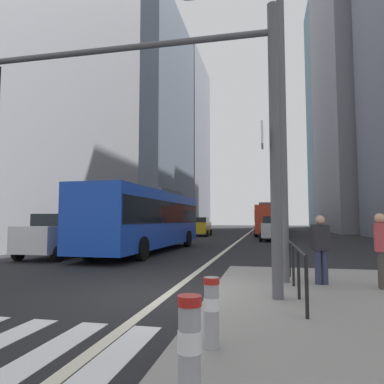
{
  "coord_description": "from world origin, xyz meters",
  "views": [
    {
      "loc": [
        2.2,
        -7.77,
        1.68
      ],
      "look_at": [
        -4.31,
        22.88,
        4.18
      ],
      "focal_mm": 32.64,
      "sensor_mm": 36.0,
      "label": 1
    }
  ],
  "objects_px": {
    "sedan_white_oncoming": "(59,235)",
    "car_oncoming_mid": "(200,226)",
    "bollard_left": "(212,308)",
    "pedestrian_waiting": "(381,247)",
    "city_bus_blue_oncoming": "(148,217)",
    "street_lamp_post": "(281,80)",
    "pedestrian_far": "(321,246)",
    "traffic_signal_gantry": "(161,106)",
    "city_bus_red_receding": "(268,218)",
    "car_receding_near": "(277,224)",
    "city_bus_red_distant": "(276,219)",
    "bollard_front": "(190,349)",
    "car_receding_far": "(272,228)"
  },
  "relations": [
    {
      "from": "sedan_white_oncoming",
      "to": "car_oncoming_mid",
      "type": "xyz_separation_m",
      "value": [
        2.41,
        21.73,
        0.0
      ]
    },
    {
      "from": "bollard_left",
      "to": "pedestrian_waiting",
      "type": "relative_size",
      "value": 0.5
    },
    {
      "from": "city_bus_blue_oncoming",
      "to": "street_lamp_post",
      "type": "xyz_separation_m",
      "value": [
        6.58,
        -8.66,
        3.45
      ]
    },
    {
      "from": "pedestrian_far",
      "to": "traffic_signal_gantry",
      "type": "bearing_deg",
      "value": -152.65
    },
    {
      "from": "sedan_white_oncoming",
      "to": "city_bus_blue_oncoming",
      "type": "bearing_deg",
      "value": 48.57
    },
    {
      "from": "car_oncoming_mid",
      "to": "sedan_white_oncoming",
      "type": "bearing_deg",
      "value": -96.32
    },
    {
      "from": "pedestrian_waiting",
      "to": "city_bus_red_receding",
      "type": "bearing_deg",
      "value": 94.39
    },
    {
      "from": "car_oncoming_mid",
      "to": "city_bus_red_receding",
      "type": "bearing_deg",
      "value": 21.09
    },
    {
      "from": "pedestrian_waiting",
      "to": "pedestrian_far",
      "type": "xyz_separation_m",
      "value": [
        -1.25,
        0.25,
        -0.03
      ]
    },
    {
      "from": "car_receding_near",
      "to": "street_lamp_post",
      "type": "relative_size",
      "value": 0.57
    },
    {
      "from": "city_bus_blue_oncoming",
      "to": "pedestrian_waiting",
      "type": "xyz_separation_m",
      "value": [
        8.65,
        -9.04,
        -0.76
      ]
    },
    {
      "from": "city_bus_red_distant",
      "to": "bollard_front",
      "type": "distance_m",
      "value": 52.14
    },
    {
      "from": "car_receding_near",
      "to": "car_receding_far",
      "type": "distance_m",
      "value": 36.86
    },
    {
      "from": "traffic_signal_gantry",
      "to": "bollard_left",
      "type": "distance_m",
      "value": 4.79
    },
    {
      "from": "city_bus_blue_oncoming",
      "to": "street_lamp_post",
      "type": "relative_size",
      "value": 1.52
    },
    {
      "from": "bollard_left",
      "to": "sedan_white_oncoming",
      "type": "bearing_deg",
      "value": 130.35
    },
    {
      "from": "car_oncoming_mid",
      "to": "bollard_front",
      "type": "height_order",
      "value": "car_oncoming_mid"
    },
    {
      "from": "sedan_white_oncoming",
      "to": "pedestrian_far",
      "type": "height_order",
      "value": "sedan_white_oncoming"
    },
    {
      "from": "car_oncoming_mid",
      "to": "bollard_front",
      "type": "relative_size",
      "value": 4.83
    },
    {
      "from": "city_bus_red_receding",
      "to": "city_bus_red_distant",
      "type": "height_order",
      "value": "same"
    },
    {
      "from": "street_lamp_post",
      "to": "pedestrian_waiting",
      "type": "relative_size",
      "value": 4.76
    },
    {
      "from": "city_bus_blue_oncoming",
      "to": "pedestrian_far",
      "type": "xyz_separation_m",
      "value": [
        7.4,
        -8.78,
        -0.78
      ]
    },
    {
      "from": "traffic_signal_gantry",
      "to": "pedestrian_waiting",
      "type": "xyz_separation_m",
      "value": [
        4.72,
        1.54,
        -3.08
      ]
    },
    {
      "from": "city_bus_red_receding",
      "to": "city_bus_red_distant",
      "type": "xyz_separation_m",
      "value": [
        1.22,
        16.2,
        0.0
      ]
    },
    {
      "from": "car_receding_far",
      "to": "street_lamp_post",
      "type": "bearing_deg",
      "value": -90.11
    },
    {
      "from": "city_bus_red_distant",
      "to": "street_lamp_post",
      "type": "relative_size",
      "value": 1.4
    },
    {
      "from": "traffic_signal_gantry",
      "to": "pedestrian_far",
      "type": "height_order",
      "value": "traffic_signal_gantry"
    },
    {
      "from": "city_bus_red_receding",
      "to": "car_receding_near",
      "type": "distance_m",
      "value": 27.14
    },
    {
      "from": "bollard_left",
      "to": "street_lamp_post",
      "type": "bearing_deg",
      "value": 76.86
    },
    {
      "from": "city_bus_red_receding",
      "to": "pedestrian_far",
      "type": "bearing_deg",
      "value": -87.96
    },
    {
      "from": "traffic_signal_gantry",
      "to": "pedestrian_waiting",
      "type": "relative_size",
      "value": 4.21
    },
    {
      "from": "city_bus_blue_oncoming",
      "to": "city_bus_red_distant",
      "type": "relative_size",
      "value": 1.09
    },
    {
      "from": "bollard_front",
      "to": "sedan_white_oncoming",
      "type": "bearing_deg",
      "value": 126.65
    },
    {
      "from": "city_bus_red_receding",
      "to": "bollard_left",
      "type": "relative_size",
      "value": 13.13
    },
    {
      "from": "car_receding_far",
      "to": "street_lamp_post",
      "type": "xyz_separation_m",
      "value": [
        -0.04,
        -19.89,
        4.29
      ]
    },
    {
      "from": "bollard_front",
      "to": "pedestrian_far",
      "type": "bearing_deg",
      "value": 72.92
    },
    {
      "from": "car_oncoming_mid",
      "to": "bollard_left",
      "type": "xyz_separation_m",
      "value": [
        6.08,
        -31.72,
        -0.37
      ]
    },
    {
      "from": "city_bus_red_distant",
      "to": "car_oncoming_mid",
      "type": "distance_m",
      "value": 20.59
    },
    {
      "from": "bollard_front",
      "to": "pedestrian_waiting",
      "type": "relative_size",
      "value": 0.55
    },
    {
      "from": "city_bus_blue_oncoming",
      "to": "traffic_signal_gantry",
      "type": "relative_size",
      "value": 1.72
    },
    {
      "from": "pedestrian_far",
      "to": "sedan_white_oncoming",
      "type": "bearing_deg",
      "value": 152.77
    },
    {
      "from": "city_bus_blue_oncoming",
      "to": "car_oncoming_mid",
      "type": "xyz_separation_m",
      "value": [
        -0.61,
        18.31,
        -0.85
      ]
    },
    {
      "from": "traffic_signal_gantry",
      "to": "pedestrian_far",
      "type": "bearing_deg",
      "value": 27.35
    },
    {
      "from": "car_receding_far",
      "to": "bollard_front",
      "type": "height_order",
      "value": "car_receding_far"
    },
    {
      "from": "city_bus_blue_oncoming",
      "to": "bollard_left",
      "type": "bearing_deg",
      "value": -67.82
    },
    {
      "from": "traffic_signal_gantry",
      "to": "car_receding_far",
      "type": "bearing_deg",
      "value": 82.98
    },
    {
      "from": "city_bus_red_receding",
      "to": "street_lamp_post",
      "type": "distance_m",
      "value": 29.86
    },
    {
      "from": "city_bus_red_distant",
      "to": "bollard_front",
      "type": "bearing_deg",
      "value": -92.24
    },
    {
      "from": "bollard_front",
      "to": "pedestrian_far",
      "type": "distance_m",
      "value": 6.41
    },
    {
      "from": "street_lamp_post",
      "to": "pedestrian_waiting",
      "type": "bearing_deg",
      "value": -10.3
    }
  ]
}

